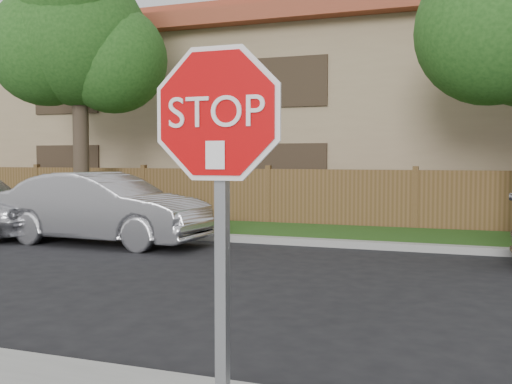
% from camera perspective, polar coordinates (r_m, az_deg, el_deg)
% --- Properties ---
extents(far_curb, '(70.00, 0.30, 0.15)m').
position_cam_1_polar(far_curb, '(12.80, 13.50, -5.07)').
color(far_curb, gray).
rests_on(far_curb, ground).
extents(grass_strip, '(70.00, 3.00, 0.12)m').
position_cam_1_polar(grass_strip, '(14.42, 14.27, -4.21)').
color(grass_strip, '#1E4714').
rests_on(grass_strip, ground).
extents(fence, '(70.00, 0.12, 1.60)m').
position_cam_1_polar(fence, '(15.93, 14.91, -0.84)').
color(fence, '#523A1D').
rests_on(fence, ground).
extents(apartment_building, '(35.20, 9.20, 7.20)m').
position_cam_1_polar(apartment_building, '(21.54, 16.43, 7.45)').
color(apartment_building, '#98805E').
rests_on(apartment_building, ground).
extents(tree_left, '(4.80, 3.90, 7.78)m').
position_cam_1_polar(tree_left, '(17.78, -16.70, 13.87)').
color(tree_left, '#382B21').
rests_on(tree_left, ground).
extents(stop_sign, '(1.01, 0.13, 2.55)m').
position_cam_1_polar(stop_sign, '(3.22, -3.58, 1.74)').
color(stop_sign, gray).
rests_on(stop_sign, sidewalk_near).
extents(sedan_left, '(4.90, 1.88, 1.59)m').
position_cam_1_polar(sedan_left, '(13.65, -14.29, -1.52)').
color(sedan_left, '#A9A9AD').
rests_on(sedan_left, ground).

